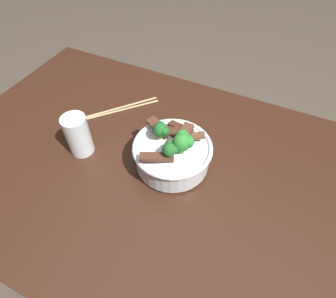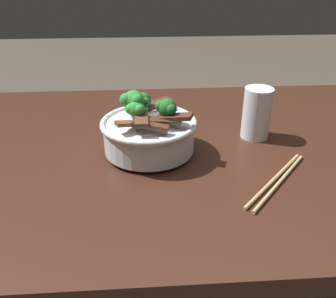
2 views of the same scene
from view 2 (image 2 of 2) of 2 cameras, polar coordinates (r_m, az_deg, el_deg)
dining_table at (r=0.90m, az=-3.39°, el=-7.32°), size 1.32×0.78×0.77m
rice_bowl at (r=0.79m, az=-3.10°, el=2.72°), size 0.20×0.20×0.14m
drinking_glass at (r=0.88m, az=13.25°, el=4.82°), size 0.06×0.06×0.12m
chopsticks_pair at (r=0.73m, az=16.22°, el=-4.65°), size 0.17×0.19×0.01m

